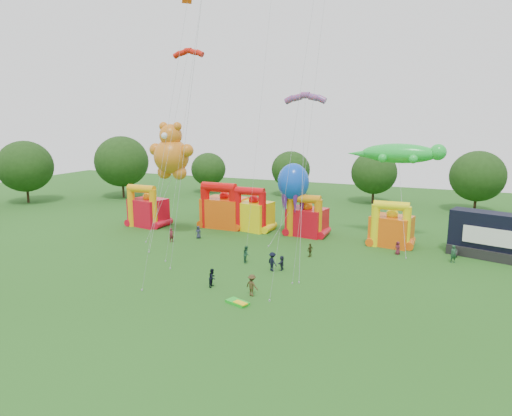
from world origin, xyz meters
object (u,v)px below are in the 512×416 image
at_px(octopus_kite, 291,194).
at_px(spectator_0, 198,232).
at_px(bouncy_castle_2, 253,213).
at_px(spectator_4, 310,250).
at_px(teddy_bear_kite, 168,170).
at_px(gecko_kite, 401,191).
at_px(bouncy_castle_0, 147,210).
at_px(stage_trailer, 489,236).

relative_size(octopus_kite, spectator_0, 5.93).
relative_size(bouncy_castle_2, spectator_4, 3.97).
bearing_deg(bouncy_castle_2, teddy_bear_kite, -137.35).
distance_m(gecko_kite, spectator_4, 13.77).
xyz_separation_m(bouncy_castle_2, spectator_0, (-4.79, -6.93, -1.55)).
xyz_separation_m(bouncy_castle_0, octopus_kite, (21.05, 2.37, 3.32)).
relative_size(bouncy_castle_2, spectator_0, 3.79).
xyz_separation_m(gecko_kite, octopus_kite, (-13.75, -0.81, -1.14)).
height_order(bouncy_castle_2, gecko_kite, gecko_kite).
xyz_separation_m(stage_trailer, spectator_4, (-18.42, -7.66, -1.71)).
height_order(stage_trailer, teddy_bear_kite, teddy_bear_kite).
xyz_separation_m(teddy_bear_kite, spectator_4, (19.47, -1.29, -8.05)).
bearing_deg(gecko_kite, teddy_bear_kite, -164.99).
bearing_deg(bouncy_castle_2, bouncy_castle_0, -167.01).
bearing_deg(spectator_4, spectator_0, -72.26).
distance_m(spectator_0, spectator_4, 15.87).
relative_size(bouncy_castle_0, spectator_0, 3.76).
height_order(teddy_bear_kite, octopus_kite, teddy_bear_kite).
height_order(octopus_kite, spectator_4, octopus_kite).
relative_size(stage_trailer, octopus_kite, 0.88).
bearing_deg(spectator_4, octopus_kite, -121.87).
distance_m(teddy_bear_kite, gecko_kite, 29.21).
relative_size(bouncy_castle_0, bouncy_castle_2, 0.99).
bearing_deg(gecko_kite, spectator_4, -134.48).
distance_m(stage_trailer, octopus_kite, 23.71).
relative_size(octopus_kite, spectator_4, 6.21).
xyz_separation_m(bouncy_castle_2, octopus_kite, (5.85, -1.14, 3.30)).
relative_size(bouncy_castle_2, stage_trailer, 0.72).
height_order(gecko_kite, spectator_4, gecko_kite).
relative_size(teddy_bear_kite, gecko_kite, 1.21).
height_order(stage_trailer, gecko_kite, gecko_kite).
xyz_separation_m(gecko_kite, spectator_0, (-24.39, -6.60, -6.00)).
bearing_deg(spectator_0, octopus_kite, 22.04).
relative_size(bouncy_castle_2, gecko_kite, 0.50).
distance_m(bouncy_castle_2, spectator_4, 14.34).
relative_size(bouncy_castle_0, octopus_kite, 0.63).
bearing_deg(teddy_bear_kite, octopus_kite, 25.07).
xyz_separation_m(stage_trailer, octopus_kite, (-23.49, 0.36, 3.18)).
bearing_deg(teddy_bear_kite, bouncy_castle_0, 146.75).
height_order(bouncy_castle_2, teddy_bear_kite, teddy_bear_kite).
bearing_deg(spectator_4, teddy_bear_kite, -67.97).
relative_size(bouncy_castle_0, stage_trailer, 0.72).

